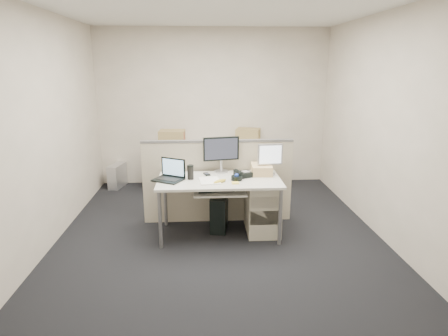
{
  "coord_description": "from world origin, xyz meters",
  "views": [
    {
      "loc": [
        -0.2,
        -4.36,
        2.07
      ],
      "look_at": [
        0.07,
        0.15,
        0.83
      ],
      "focal_mm": 30.0,
      "sensor_mm": 36.0,
      "label": 1
    }
  ],
  "objects": [
    {
      "name": "trackball",
      "position": [
        0.21,
        -0.05,
        0.76
      ],
      "size": [
        0.16,
        0.16,
        0.05
      ],
      "primitive_type": "cylinder",
      "rotation": [
        0.0,
        0.0,
        0.21
      ],
      "color": "black",
      "rests_on": "desk"
    },
    {
      "name": "pc_tower_spare_silver",
      "position": [
        -1.7,
        2.03,
        0.2
      ],
      "size": [
        0.27,
        0.46,
        0.4
      ],
      "primitive_type": "cube",
      "rotation": [
        0.0,
        0.0,
        -0.23
      ],
      "color": "#B7B7BC",
      "rests_on": "floor"
    },
    {
      "name": "monitor_main",
      "position": [
        0.04,
        0.32,
        0.96
      ],
      "size": [
        0.49,
        0.26,
        0.46
      ],
      "primitive_type": "cube",
      "rotation": [
        0.0,
        0.0,
        0.18
      ],
      "color": "black",
      "rests_on": "desk"
    },
    {
      "name": "cellphone",
      "position": [
        -0.15,
        0.2,
        0.74
      ],
      "size": [
        0.09,
        0.13,
        0.02
      ],
      "primitive_type": "cube",
      "rotation": [
        0.0,
        0.0,
        0.3
      ],
      "color": "black",
      "rests_on": "desk"
    },
    {
      "name": "wall_back",
      "position": [
        0.0,
        2.25,
        1.35
      ],
      "size": [
        4.0,
        0.02,
        2.7
      ],
      "primitive_type": "cube",
      "color": "#B8AE9F",
      "rests_on": "ground"
    },
    {
      "name": "keyboard",
      "position": [
        -0.05,
        -0.14,
        0.64
      ],
      "size": [
        0.44,
        0.2,
        0.02
      ],
      "primitive_type": "cube",
      "rotation": [
        0.0,
        0.0,
        0.12
      ],
      "color": "black",
      "rests_on": "keyboard_tray"
    },
    {
      "name": "keyboard_tray",
      "position": [
        0.0,
        -0.18,
        0.62
      ],
      "size": [
        0.62,
        0.32,
        0.02
      ],
      "primitive_type": "cube",
      "color": "silver",
      "rests_on": "desk"
    },
    {
      "name": "banana",
      "position": [
        0.0,
        -0.15,
        0.75
      ],
      "size": [
        0.18,
        0.15,
        0.04
      ],
      "primitive_type": "ellipsoid",
      "rotation": [
        0.0,
        0.0,
        0.65
      ],
      "color": "yellow",
      "rests_on": "desk"
    },
    {
      "name": "wall_front",
      "position": [
        0.0,
        -2.25,
        1.35
      ],
      "size": [
        4.0,
        0.02,
        2.7
      ],
      "primitive_type": "cube",
      "color": "#B8AE9F",
      "rests_on": "ground"
    },
    {
      "name": "pc_tower_spare_dark",
      "position": [
        -1.05,
        2.03,
        0.22
      ],
      "size": [
        0.31,
        0.51,
        0.45
      ],
      "primitive_type": "cube",
      "rotation": [
        0.0,
        0.0,
        -0.27
      ],
      "color": "black",
      "rests_on": "floor"
    },
    {
      "name": "cardboard_box_left",
      "position": [
        -0.7,
        1.81,
        0.88
      ],
      "size": [
        0.43,
        0.34,
        0.31
      ],
      "primitive_type": "cube",
      "rotation": [
        0.0,
        0.0,
        -0.05
      ],
      "color": "#AA8D4F",
      "rests_on": "back_counter"
    },
    {
      "name": "wall_left",
      "position": [
        -2.0,
        0.0,
        1.35
      ],
      "size": [
        0.02,
        4.5,
        2.7
      ],
      "primitive_type": "cube",
      "color": "#B8AE9F",
      "rests_on": "ground"
    },
    {
      "name": "paper_stack",
      "position": [
        -0.12,
        -0.08,
        0.74
      ],
      "size": [
        0.27,
        0.32,
        0.01
      ],
      "primitive_type": "cube",
      "rotation": [
        0.0,
        0.0,
        0.11
      ],
      "color": "white",
      "rests_on": "desk"
    },
    {
      "name": "red_binder",
      "position": [
        -0.55,
        1.83,
        0.87
      ],
      "size": [
        0.12,
        0.33,
        0.3
      ],
      "primitive_type": "cube",
      "rotation": [
        0.0,
        0.0,
        0.14
      ],
      "color": "#A31828",
      "rests_on": "back_counter"
    },
    {
      "name": "drawer_pedestal",
      "position": [
        0.55,
        0.05,
        0.33
      ],
      "size": [
        0.4,
        0.55,
        0.65
      ],
      "primitive_type": "cube",
      "color": "beige",
      "rests_on": "floor"
    },
    {
      "name": "manila_folders",
      "position": [
        0.55,
        0.2,
        0.79
      ],
      "size": [
        0.27,
        0.33,
        0.12
      ],
      "primitive_type": "cube",
      "rotation": [
        0.0,
        0.0,
        -0.05
      ],
      "color": "#E2C189",
      "rests_on": "desk"
    },
    {
      "name": "sticky_pad",
      "position": [
        0.18,
        -0.18,
        0.74
      ],
      "size": [
        0.09,
        0.09,
        0.01
      ],
      "primitive_type": "cube",
      "rotation": [
        0.0,
        0.0,
        0.07
      ],
      "color": "#FFDE49",
      "rests_on": "desk"
    },
    {
      "name": "back_counter",
      "position": [
        0.0,
        1.93,
        0.36
      ],
      "size": [
        2.0,
        0.6,
        0.72
      ],
      "primitive_type": "cube",
      "color": "beige",
      "rests_on": "floor"
    },
    {
      "name": "desk_phone",
      "position": [
        0.3,
        0.08,
        0.76
      ],
      "size": [
        0.24,
        0.22,
        0.06
      ],
      "primitive_type": "cube",
      "rotation": [
        0.0,
        0.0,
        0.41
      ],
      "color": "black",
      "rests_on": "desk"
    },
    {
      "name": "monitor_small",
      "position": [
        0.65,
        0.18,
        0.92
      ],
      "size": [
        0.33,
        0.18,
        0.39
      ],
      "primitive_type": "cube",
      "rotation": [
        0.0,
        0.0,
        0.07
      ],
      "color": "#B7B7BC",
      "rests_on": "desk"
    },
    {
      "name": "wall_right",
      "position": [
        2.0,
        0.0,
        1.35
      ],
      "size": [
        0.02,
        4.5,
        2.7
      ],
      "primitive_type": "cube",
      "color": "#B8AE9F",
      "rests_on": "ground"
    },
    {
      "name": "travel_mug",
      "position": [
        -0.35,
        0.02,
        0.81
      ],
      "size": [
        0.1,
        0.1,
        0.16
      ],
      "primitive_type": "cylinder",
      "rotation": [
        0.0,
        0.0,
        -0.32
      ],
      "color": "black",
      "rests_on": "desk"
    },
    {
      "name": "desk",
      "position": [
        0.0,
        0.0,
        0.66
      ],
      "size": [
        1.5,
        0.75,
        0.73
      ],
      "color": "silver",
      "rests_on": "floor"
    },
    {
      "name": "pc_tower_desk",
      "position": [
        0.01,
        0.2,
        0.23
      ],
      "size": [
        0.27,
        0.52,
        0.46
      ],
      "primitive_type": "cube",
      "rotation": [
        0.0,
        0.0,
        -0.15
      ],
      "color": "black",
      "rests_on": "floor"
    },
    {
      "name": "cardboard_box_right",
      "position": [
        0.6,
        2.05,
        0.86
      ],
      "size": [
        0.47,
        0.41,
        0.29
      ],
      "primitive_type": "cube",
      "rotation": [
        0.0,
        0.0,
        -0.28
      ],
      "color": "#AA8D4F",
      "rests_on": "back_counter"
    },
    {
      "name": "ceiling",
      "position": [
        0.0,
        0.0,
        2.7
      ],
      "size": [
        4.0,
        4.5,
        0.01
      ],
      "primitive_type": "cube",
      "color": "white",
      "rests_on": "ground"
    },
    {
      "name": "floor",
      "position": [
        0.0,
        0.0,
        -0.01
      ],
      "size": [
        4.0,
        4.5,
        0.01
      ],
      "primitive_type": "cube",
      "color": "black",
      "rests_on": "ground"
    },
    {
      "name": "cubicle_partition",
      "position": [
        0.0,
        0.45,
        0.55
      ],
      "size": [
        2.0,
        0.06,
        1.1
      ],
      "primitive_type": "cube",
      "color": "tan",
      "rests_on": "floor"
    },
    {
      "name": "laptop",
      "position": [
        -0.62,
        -0.02,
        0.86
      ],
      "size": [
        0.41,
        0.38,
        0.25
      ],
      "primitive_type": "cube",
      "rotation": [
        0.0,
        0.0,
        -0.5
      ],
      "color": "black",
      "rests_on": "desk"
    }
  ]
}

